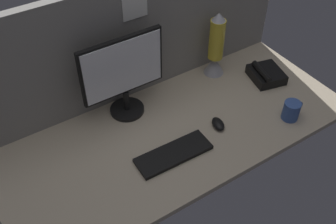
# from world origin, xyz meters

# --- Properties ---
(ground_plane) EXTENTS (1.80, 0.80, 0.03)m
(ground_plane) POSITION_xyz_m (0.00, 0.00, -0.01)
(ground_plane) COLOR tan
(cubicle_wall_back) EXTENTS (1.80, 0.06, 0.65)m
(cubicle_wall_back) POSITION_xyz_m (-0.00, 0.37, 0.32)
(cubicle_wall_back) COLOR gray
(cubicle_wall_back) RESTS_ON ground_plane
(monitor) EXTENTS (0.44, 0.18, 0.44)m
(monitor) POSITION_xyz_m (-0.14, 0.25, 0.25)
(monitor) COLOR black
(monitor) RESTS_ON ground_plane
(keyboard) EXTENTS (0.37, 0.14, 0.02)m
(keyboard) POSITION_xyz_m (-0.11, -0.15, 0.01)
(keyboard) COLOR black
(keyboard) RESTS_ON ground_plane
(mouse) EXTENTS (0.08, 0.11, 0.03)m
(mouse) POSITION_xyz_m (0.19, -0.11, 0.02)
(mouse) COLOR black
(mouse) RESTS_ON ground_plane
(mug_ceramic_blue) EXTENTS (0.12, 0.09, 0.10)m
(mug_ceramic_blue) POSITION_xyz_m (0.54, -0.26, 0.05)
(mug_ceramic_blue) COLOR #38569E
(mug_ceramic_blue) RESTS_ON ground_plane
(lava_lamp) EXTENTS (0.12, 0.12, 0.39)m
(lava_lamp) POSITION_xyz_m (0.44, 0.26, 0.16)
(lava_lamp) COLOR #A5A5AD
(lava_lamp) RESTS_ON ground_plane
(desk_phone) EXTENTS (0.21, 0.22, 0.09)m
(desk_phone) POSITION_xyz_m (0.66, 0.05, 0.03)
(desk_phone) COLOR black
(desk_phone) RESTS_ON ground_plane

